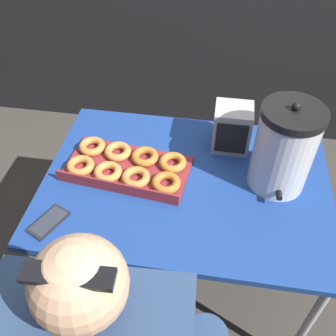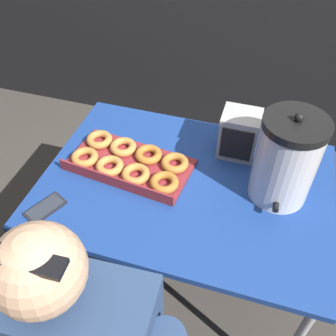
{
  "view_description": "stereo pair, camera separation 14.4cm",
  "coord_description": "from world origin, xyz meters",
  "px_view_note": "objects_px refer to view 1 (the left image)",
  "views": [
    {
      "loc": [
        0.09,
        -1.01,
        1.8
      ],
      "look_at": [
        -0.07,
        0.0,
        0.78
      ],
      "focal_mm": 40.0,
      "sensor_mm": 36.0,
      "label": 1
    },
    {
      "loc": [
        0.23,
        -0.97,
        1.8
      ],
      "look_at": [
        -0.07,
        0.0,
        0.78
      ],
      "focal_mm": 40.0,
      "sensor_mm": 36.0,
      "label": 2
    }
  ],
  "objects_px": {
    "donut_box": "(127,166)",
    "space_heater": "(232,128)",
    "cell_phone": "(49,222)",
    "coffee_urn": "(284,148)"
  },
  "relations": [
    {
      "from": "donut_box",
      "to": "space_heater",
      "type": "distance_m",
      "value": 0.46
    },
    {
      "from": "cell_phone",
      "to": "coffee_urn",
      "type": "bearing_deg",
      "value": 47.76
    },
    {
      "from": "coffee_urn",
      "to": "donut_box",
      "type": "bearing_deg",
      "value": -176.99
    },
    {
      "from": "space_heater",
      "to": "coffee_urn",
      "type": "bearing_deg",
      "value": -44.62
    },
    {
      "from": "coffee_urn",
      "to": "space_heater",
      "type": "height_order",
      "value": "coffee_urn"
    },
    {
      "from": "coffee_urn",
      "to": "cell_phone",
      "type": "xyz_separation_m",
      "value": [
        -0.8,
        -0.33,
        -0.17
      ]
    },
    {
      "from": "donut_box",
      "to": "cell_phone",
      "type": "height_order",
      "value": "donut_box"
    },
    {
      "from": "coffee_urn",
      "to": "space_heater",
      "type": "xyz_separation_m",
      "value": [
        -0.19,
        0.18,
        -0.07
      ]
    },
    {
      "from": "donut_box",
      "to": "cell_phone",
      "type": "bearing_deg",
      "value": -118.99
    },
    {
      "from": "donut_box",
      "to": "cell_phone",
      "type": "xyz_separation_m",
      "value": [
        -0.21,
        -0.3,
        -0.02
      ]
    }
  ]
}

